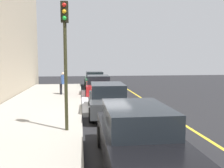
# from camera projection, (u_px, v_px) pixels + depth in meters

# --- Properties ---
(ground_plane) EXTENTS (56.00, 56.00, 0.00)m
(ground_plane) POSITION_uv_depth(u_px,v_px,m) (103.00, 115.00, 11.67)
(ground_plane) COLOR black
(sidewalk) EXTENTS (28.00, 4.60, 0.15)m
(sidewalk) POSITION_uv_depth(u_px,v_px,m) (32.00, 116.00, 11.23)
(sidewalk) COLOR #A39E93
(sidewalk) RESTS_ON ground
(lane_stripe_centre) EXTENTS (28.00, 0.14, 0.01)m
(lane_stripe_centre) POSITION_uv_depth(u_px,v_px,m) (166.00, 113.00, 12.09)
(lane_stripe_centre) COLOR gold
(lane_stripe_centre) RESTS_ON ground
(snow_bank_curb) EXTENTS (8.26, 0.56, 0.22)m
(snow_bank_curb) POSITION_uv_depth(u_px,v_px,m) (86.00, 100.00, 15.33)
(snow_bank_curb) COLOR white
(snow_bank_curb) RESTS_ON ground
(parked_car_green) EXTENTS (4.59, 1.91, 1.51)m
(parked_car_green) POSITION_uv_depth(u_px,v_px,m) (94.00, 79.00, 23.72)
(parked_car_green) COLOR black
(parked_car_green) RESTS_ON ground
(parked_car_red) EXTENTS (4.26, 1.99, 1.51)m
(parked_car_red) POSITION_uv_depth(u_px,v_px,m) (98.00, 86.00, 17.92)
(parked_car_red) COLOR black
(parked_car_red) RESTS_ON ground
(parked_car_charcoal) EXTENTS (4.63, 2.01, 1.51)m
(parked_car_charcoal) POSITION_uv_depth(u_px,v_px,m) (108.00, 99.00, 11.87)
(parked_car_charcoal) COLOR black
(parked_car_charcoal) RESTS_ON ground
(parked_car_black) EXTENTS (4.76, 1.95, 1.51)m
(parked_car_black) POSITION_uv_depth(u_px,v_px,m) (138.00, 136.00, 6.13)
(parked_car_black) COLOR black
(parked_car_black) RESTS_ON ground
(pedestrian_blue_coat) EXTENTS (0.50, 0.52, 1.63)m
(pedestrian_blue_coat) POSITION_uv_depth(u_px,v_px,m) (63.00, 83.00, 17.61)
(pedestrian_blue_coat) COLOR black
(pedestrian_blue_coat) RESTS_ON sidewalk
(traffic_light_pole) EXTENTS (0.35, 0.26, 4.54)m
(traffic_light_pole) POSITION_uv_depth(u_px,v_px,m) (65.00, 45.00, 8.41)
(traffic_light_pole) COLOR #2D2D19
(traffic_light_pole) RESTS_ON sidewalk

